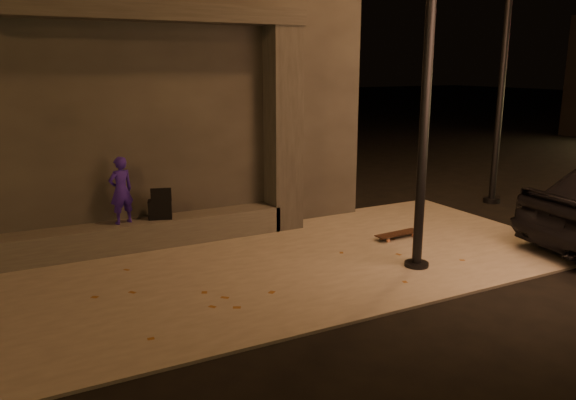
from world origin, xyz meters
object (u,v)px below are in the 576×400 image
skateboarder (121,190)px  skateboard (398,234)px  column (283,130)px  backpack (160,208)px

skateboarder → skateboard: 4.72m
column → skateboarder: size_ratio=3.30×
backpack → skateboard: backpack is taller
backpack → skateboard: size_ratio=0.60×
skateboarder → backpack: bearing=164.2°
column → skateboarder: column is taller
skateboarder → backpack: 0.71m
column → backpack: bearing=180.0°
backpack → skateboard: 4.10m
column → skateboard: size_ratio=4.05×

